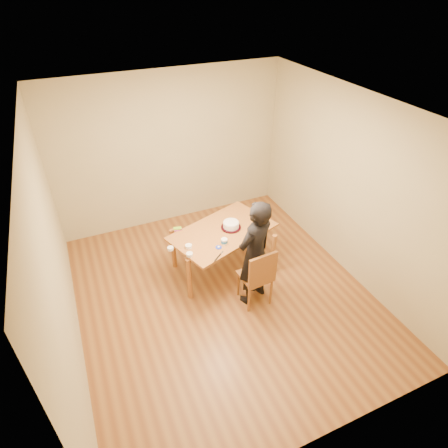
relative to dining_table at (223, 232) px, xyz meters
name	(u,v)px	position (x,y,z in m)	size (l,w,h in m)	color
room_shell	(213,205)	(-0.22, -0.17, 0.62)	(4.00, 4.50, 2.70)	brown
dining_table	(223,232)	(0.00, 0.00, 0.00)	(1.50, 0.89, 0.04)	brown
dining_chair	(255,276)	(0.15, -0.77, -0.28)	(0.40, 0.40, 0.04)	brown
cake_plate	(231,227)	(0.14, 0.01, 0.03)	(0.30, 0.30, 0.02)	#C70D3E
cake	(231,225)	(0.14, 0.01, 0.08)	(0.24, 0.24, 0.07)	white
frosting_dome	(231,222)	(0.14, 0.01, 0.13)	(0.23, 0.23, 0.03)	white
frosting_tub	(224,241)	(-0.10, -0.29, 0.06)	(0.09, 0.09, 0.08)	white
frosting_lid	(219,247)	(-0.21, -0.35, 0.02)	(0.09, 0.09, 0.01)	#1C2DB6
frosting_dollop	(219,247)	(-0.21, -0.35, 0.04)	(0.04, 0.04, 0.02)	white
ramekin_green	(190,254)	(-0.64, -0.35, 0.04)	(0.09, 0.09, 0.04)	white
ramekin_yellow	(189,246)	(-0.59, -0.18, 0.04)	(0.09, 0.09, 0.04)	white
ramekin_multi	(170,248)	(-0.84, -0.12, 0.04)	(0.08, 0.08, 0.04)	white
candy_box_pink	(178,229)	(-0.60, 0.28, 0.03)	(0.12, 0.06, 0.02)	#CC3067
candy_box_green	(177,228)	(-0.60, 0.29, 0.05)	(0.12, 0.06, 0.02)	green
spatula	(218,257)	(-0.31, -0.54, 0.02)	(0.18, 0.02, 0.01)	black
person	(255,254)	(0.15, -0.73, 0.08)	(0.59, 0.39, 1.61)	black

